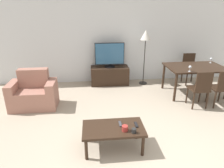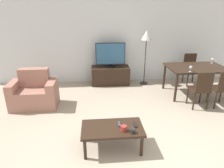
% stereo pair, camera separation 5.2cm
% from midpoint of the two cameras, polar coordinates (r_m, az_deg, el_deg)
% --- Properties ---
extents(wall_back, '(7.75, 0.06, 2.70)m').
position_cam_midpoint_polar(wall_back, '(6.03, 1.02, 13.28)').
color(wall_back, silver).
rests_on(wall_back, ground_plane).
extents(armchair, '(1.03, 0.61, 0.87)m').
position_cam_midpoint_polar(armchair, '(4.92, -21.03, -2.54)').
color(armchair, '#9E6B5B').
rests_on(armchair, ground_plane).
extents(tv_stand, '(1.11, 0.48, 0.53)m').
position_cam_midpoint_polar(tv_stand, '(5.97, -0.20, 2.46)').
color(tv_stand, black).
rests_on(tv_stand, ground_plane).
extents(tv, '(0.85, 0.30, 0.71)m').
position_cam_midpoint_polar(tv, '(5.80, -0.20, 8.26)').
color(tv, black).
rests_on(tv, tv_stand).
extents(coffee_table, '(0.98, 0.54, 0.40)m').
position_cam_midpoint_polar(coffee_table, '(3.27, 0.58, -12.98)').
color(coffee_table, black).
rests_on(coffee_table, ground_plane).
extents(dining_table, '(1.45, 0.96, 0.75)m').
position_cam_midpoint_polar(dining_table, '(5.59, 23.14, 3.79)').
color(dining_table, black).
rests_on(dining_table, ground_plane).
extents(dining_chair_near, '(0.40, 0.40, 0.89)m').
position_cam_midpoint_polar(dining_chair_near, '(4.87, 24.35, -1.02)').
color(dining_chair_near, black).
rests_on(dining_chair_near, ground_plane).
extents(dining_chair_far, '(0.40, 0.40, 0.89)m').
position_cam_midpoint_polar(dining_chair_far, '(6.42, 21.77, 4.47)').
color(dining_chair_far, black).
rests_on(dining_chair_far, ground_plane).
extents(dining_chair_near_right, '(0.40, 0.40, 0.89)m').
position_cam_midpoint_polar(dining_chair_near_right, '(5.14, 29.31, -0.78)').
color(dining_chair_near_right, black).
rests_on(dining_chair_near_right, ground_plane).
extents(floor_lamp, '(0.29, 0.29, 1.59)m').
position_cam_midpoint_polar(floor_lamp, '(5.81, 10.08, 12.65)').
color(floor_lamp, black).
rests_on(floor_lamp, ground_plane).
extents(remote_primary, '(0.04, 0.15, 0.02)m').
position_cam_midpoint_polar(remote_primary, '(3.30, 2.55, -11.34)').
color(remote_primary, '#38383D').
rests_on(remote_primary, coffee_table).
extents(remote_secondary, '(0.04, 0.15, 0.02)m').
position_cam_midpoint_polar(remote_secondary, '(3.31, 7.09, -11.49)').
color(remote_secondary, black).
rests_on(remote_secondary, coffee_table).
extents(cup_white_near, '(0.10, 0.10, 0.09)m').
position_cam_midpoint_polar(cup_white_near, '(3.14, 3.86, -12.54)').
color(cup_white_near, maroon).
rests_on(cup_white_near, coffee_table).
extents(cup_colored_far, '(0.07, 0.07, 0.08)m').
position_cam_midpoint_polar(cup_colored_far, '(3.11, 6.44, -13.17)').
color(cup_colored_far, black).
rests_on(cup_colored_far, coffee_table).
extents(wine_glass_left, '(0.07, 0.07, 0.15)m').
position_cam_midpoint_polar(wine_glass_left, '(6.07, 26.97, 6.24)').
color(wine_glass_left, silver).
rests_on(wine_glass_left, dining_table).
extents(wine_glass_center, '(0.07, 0.07, 0.15)m').
position_cam_midpoint_polar(wine_glass_center, '(5.05, 21.85, 4.36)').
color(wine_glass_center, silver).
rests_on(wine_glass_center, dining_table).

